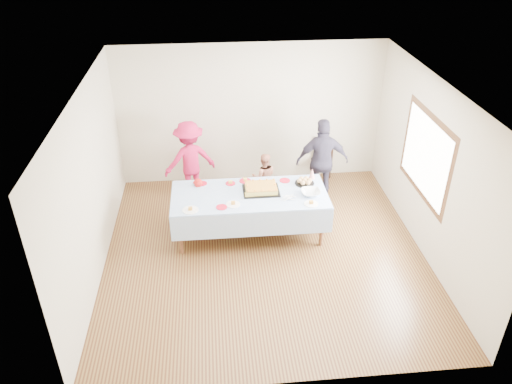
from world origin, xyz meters
TOP-DOWN VIEW (x-y plane):
  - ground at (0.00, 0.00)m, footprint 5.00×5.00m
  - room_walls at (0.05, 0.00)m, footprint 5.04×5.04m
  - party_table at (-0.19, 0.53)m, footprint 2.50×1.10m
  - birthday_cake at (0.00, 0.60)m, footprint 0.59×0.45m
  - rolls_tray at (0.75, 0.77)m, footprint 0.32×0.32m
  - punch_bowl at (0.78, 0.41)m, footprint 0.31×0.31m
  - party_hat at (0.90, 0.95)m, footprint 0.11×0.11m
  - fork_pile at (0.39, 0.31)m, footprint 0.24×0.18m
  - plate_red_far_a at (-0.95, 0.93)m, footprint 0.16×0.16m
  - plate_red_far_b at (-0.48, 0.89)m, footprint 0.16×0.16m
  - plate_red_far_c at (-0.23, 0.95)m, footprint 0.20×0.20m
  - plate_red_far_d at (0.43, 0.90)m, footprint 0.18×0.18m
  - plate_red_near at (-0.65, 0.16)m, footprint 0.17×0.17m
  - plate_white_left at (-1.13, 0.13)m, footprint 0.25×0.25m
  - plate_white_mid at (-0.47, 0.23)m, footprint 0.22×0.22m
  - plate_white_right at (0.73, 0.13)m, footprint 0.22×0.22m
  - dining_chair at (1.40, 2.27)m, footprint 0.48×0.48m
  - toddler_left at (-1.03, 0.90)m, footprint 0.38×0.30m
  - toddler_mid at (-0.03, 0.90)m, footprint 0.42×0.30m
  - toddler_right at (0.17, 1.63)m, footprint 0.46×0.36m
  - adult_left at (-1.17, 1.91)m, footprint 1.08×0.81m
  - adult_right at (1.20, 1.51)m, footprint 0.95×0.42m

SIDE VIEW (x-z plane):
  - ground at x=0.00m, z-range 0.00..0.00m
  - toddler_mid at x=-0.03m, z-range 0.00..0.79m
  - toddler_left at x=-1.03m, z-range 0.00..0.90m
  - toddler_right at x=0.17m, z-range 0.00..0.93m
  - dining_chair at x=1.40m, z-range 0.05..0.91m
  - party_table at x=-0.19m, z-range 0.33..1.11m
  - adult_left at x=-1.17m, z-range 0.00..1.48m
  - plate_red_far_a at x=-0.95m, z-range 0.78..0.79m
  - plate_red_far_b at x=-0.48m, z-range 0.78..0.79m
  - plate_red_far_c at x=-0.23m, z-range 0.78..0.79m
  - plate_red_far_d at x=0.43m, z-range 0.78..0.79m
  - plate_red_near at x=-0.65m, z-range 0.78..0.79m
  - plate_white_left at x=-1.13m, z-range 0.78..0.79m
  - plate_white_mid at x=-0.47m, z-range 0.78..0.79m
  - plate_white_right at x=0.73m, z-range 0.78..0.79m
  - adult_right at x=1.20m, z-range 0.00..1.60m
  - fork_pile at x=0.39m, z-range 0.78..0.85m
  - punch_bowl at x=0.78m, z-range 0.78..0.86m
  - rolls_tray at x=0.75m, z-range 0.77..0.87m
  - birthday_cake at x=0.00m, z-range 0.78..0.88m
  - party_hat at x=0.90m, z-range 0.78..0.96m
  - room_walls at x=0.05m, z-range 0.41..3.13m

